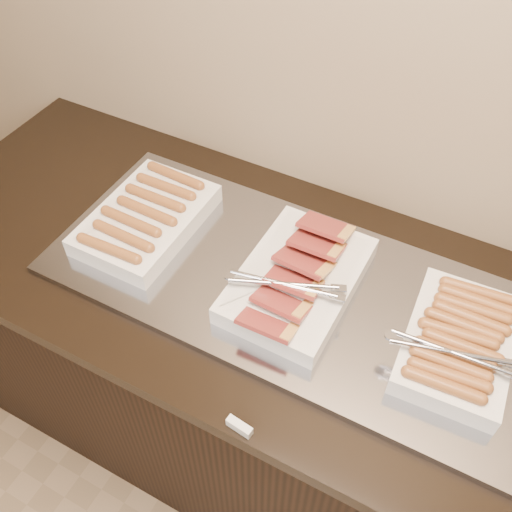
{
  "coord_description": "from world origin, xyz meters",
  "views": [
    {
      "loc": [
        0.31,
        1.35,
        1.95
      ],
      "look_at": [
        -0.1,
        2.13,
        0.97
      ],
      "focal_mm": 40.0,
      "sensor_mm": 36.0,
      "label": 1
    }
  ],
  "objects_px": {
    "counter": "(285,385)",
    "warming_tray": "(298,290)",
    "dish_center": "(297,279)",
    "dish_right": "(458,343)",
    "dish_left": "(147,218)"
  },
  "relations": [
    {
      "from": "counter",
      "to": "warming_tray",
      "type": "distance_m",
      "value": 0.46
    },
    {
      "from": "dish_center",
      "to": "dish_right",
      "type": "distance_m",
      "value": 0.37
    },
    {
      "from": "dish_center",
      "to": "dish_left",
      "type": "bearing_deg",
      "value": -179.67
    },
    {
      "from": "warming_tray",
      "to": "dish_right",
      "type": "height_order",
      "value": "dish_right"
    },
    {
      "from": "dish_right",
      "to": "dish_left",
      "type": "bearing_deg",
      "value": 176.79
    },
    {
      "from": "counter",
      "to": "dish_center",
      "type": "height_order",
      "value": "dish_center"
    },
    {
      "from": "warming_tray",
      "to": "dish_right",
      "type": "distance_m",
      "value": 0.37
    },
    {
      "from": "counter",
      "to": "dish_center",
      "type": "xyz_separation_m",
      "value": [
        0.01,
        -0.0,
        0.5
      ]
    },
    {
      "from": "counter",
      "to": "dish_center",
      "type": "distance_m",
      "value": 0.5
    },
    {
      "from": "dish_center",
      "to": "counter",
      "type": "bearing_deg",
      "value": 161.39
    },
    {
      "from": "warming_tray",
      "to": "counter",
      "type": "bearing_deg",
      "value": 180.0
    },
    {
      "from": "warming_tray",
      "to": "dish_center",
      "type": "bearing_deg",
      "value": -124.18
    },
    {
      "from": "dish_left",
      "to": "dish_right",
      "type": "xyz_separation_m",
      "value": [
        0.79,
        -0.0,
        0.01
      ]
    },
    {
      "from": "dish_center",
      "to": "dish_right",
      "type": "xyz_separation_m",
      "value": [
        0.37,
        -0.0,
        0.0
      ]
    },
    {
      "from": "counter",
      "to": "warming_tray",
      "type": "xyz_separation_m",
      "value": [
        0.01,
        0.0,
        0.46
      ]
    }
  ]
}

